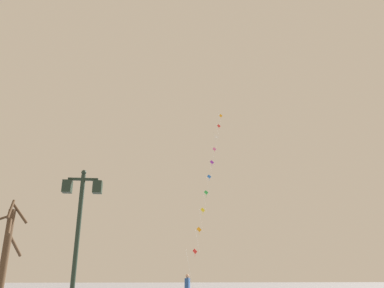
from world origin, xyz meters
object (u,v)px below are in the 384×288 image
Objects in this scene: twin_lantern_lamp_post at (79,216)px; kite_flyer at (187,288)px; bare_tree at (5,257)px; kite_train at (209,180)px.

twin_lantern_lamp_post is 12.67m from kite_flyer.
twin_lantern_lamp_post is 1.11× the size of bare_tree.
kite_train is 4.02× the size of bare_tree.
bare_tree is (-9.82, -15.26, -7.00)m from kite_train.
kite_train reaches higher than bare_tree.
twin_lantern_lamp_post is 0.27× the size of kite_train.
bare_tree is (-3.12, 2.93, -1.11)m from twin_lantern_lamp_post.
kite_flyer is (-2.31, -6.56, -8.35)m from kite_train.
kite_train is at bearing 0.45° from kite_flyer.
twin_lantern_lamp_post reaches higher than kite_flyer.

